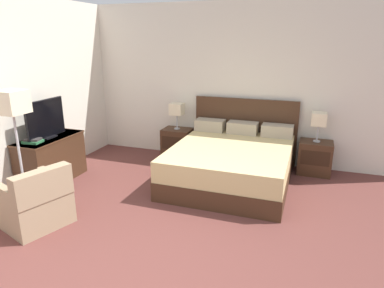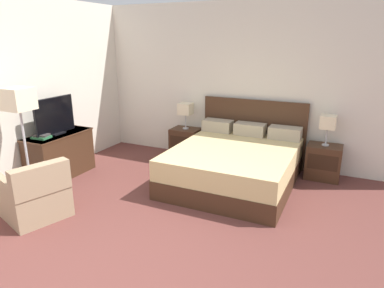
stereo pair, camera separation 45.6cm
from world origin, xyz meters
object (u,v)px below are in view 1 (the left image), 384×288
at_px(bed, 232,162).
at_px(dresser, 51,159).
at_px(tv, 46,120).
at_px(table_lamp_right, 319,120).
at_px(book_blue_cover, 33,139).
at_px(book_red_cover, 33,142).
at_px(nightstand_left, 177,143).
at_px(nightstand_right, 315,158).
at_px(table_lamp_left, 177,109).
at_px(armchair_by_window, 36,203).
at_px(floor_lamp, 12,110).

distance_m(bed, dresser, 2.83).
xyz_separation_m(dresser, tv, (0.00, -0.02, 0.63)).
height_order(table_lamp_right, book_blue_cover, table_lamp_right).
distance_m(table_lamp_right, dresser, 4.29).
height_order(tv, book_red_cover, tv).
distance_m(nightstand_left, book_blue_cover, 2.53).
bearing_deg(nightstand_right, table_lamp_left, 179.97).
bearing_deg(table_lamp_right, nightstand_right, -90.00).
bearing_deg(table_lamp_left, book_red_cover, -125.64).
relative_size(book_blue_cover, armchair_by_window, 0.24).
relative_size(bed, book_blue_cover, 10.07).
distance_m(nightstand_left, table_lamp_left, 0.65).
bearing_deg(floor_lamp, dresser, 104.89).
bearing_deg(book_red_cover, nightstand_right, 27.32).
bearing_deg(tv, table_lamp_right, 24.00).
bearing_deg(bed, armchair_by_window, -132.12).
bearing_deg(book_blue_cover, floor_lamp, -65.75).
height_order(tv, armchair_by_window, tv).
relative_size(nightstand_right, dresser, 0.51).
height_order(table_lamp_right, floor_lamp, floor_lamp).
bearing_deg(floor_lamp, bed, 34.99).
xyz_separation_m(tv, armchair_by_window, (0.76, -1.14, -0.72)).
xyz_separation_m(book_red_cover, book_blue_cover, (0.01, 0.00, 0.03)).
xyz_separation_m(table_lamp_left, tv, (-1.43, -1.73, 0.08)).
bearing_deg(book_blue_cover, book_red_cover, 180.00).
relative_size(nightstand_left, table_lamp_left, 1.15).
bearing_deg(book_red_cover, dresser, 87.72).
bearing_deg(nightstand_left, book_blue_cover, -125.53).
distance_m(bed, tv, 2.91).
height_order(nightstand_right, book_red_cover, book_red_cover).
height_order(book_red_cover, floor_lamp, floor_lamp).
distance_m(nightstand_left, nightstand_right, 2.46).
distance_m(book_blue_cover, floor_lamp, 0.74).
distance_m(bed, floor_lamp, 3.16).
relative_size(table_lamp_right, book_red_cover, 1.96).
height_order(nightstand_left, floor_lamp, floor_lamp).
bearing_deg(book_red_cover, nightstand_left, 54.34).
height_order(tv, floor_lamp, floor_lamp).
relative_size(bed, nightstand_left, 3.77).
bearing_deg(armchair_by_window, nightstand_left, 76.73).
xyz_separation_m(nightstand_right, book_blue_cover, (-3.90, -2.02, 0.49)).
height_order(table_lamp_right, dresser, table_lamp_right).
bearing_deg(nightstand_left, floor_lamp, -116.36).
bearing_deg(book_red_cover, table_lamp_left, 54.36).
distance_m(bed, table_lamp_left, 1.57).
bearing_deg(nightstand_left, table_lamp_right, 0.03).
height_order(nightstand_right, table_lamp_left, table_lamp_left).
distance_m(nightstand_left, tv, 2.36).
bearing_deg(table_lamp_right, nightstand_left, -179.97).
bearing_deg(table_lamp_right, armchair_by_window, -137.52).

